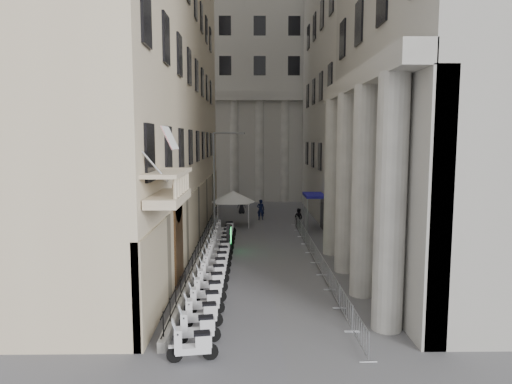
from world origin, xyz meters
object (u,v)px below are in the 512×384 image
(scooter_0, at_px, (193,361))
(pedestrian_b, at_px, (299,218))
(pedestrian_a, at_px, (261,210))
(security_tent, at_px, (234,197))
(info_kiosk, at_px, (229,238))
(street_lamp, at_px, (218,175))

(scooter_0, bearing_deg, pedestrian_b, -23.04)
(scooter_0, distance_m, pedestrian_a, 27.48)
(security_tent, relative_size, info_kiosk, 2.06)
(pedestrian_b, bearing_deg, pedestrian_a, -5.95)
(street_lamp, distance_m, pedestrian_a, 8.85)
(pedestrian_b, bearing_deg, scooter_0, 119.11)
(security_tent, relative_size, street_lamp, 0.47)
(info_kiosk, bearing_deg, security_tent, 91.14)
(info_kiosk, height_order, pedestrian_a, pedestrian_a)
(street_lamp, bearing_deg, pedestrian_b, 48.50)
(info_kiosk, xyz_separation_m, pedestrian_a, (2.43, 12.10, 0.04))
(scooter_0, xyz_separation_m, street_lamp, (-0.54, 20.13, 4.78))
(street_lamp, distance_m, pedestrian_b, 8.48)
(pedestrian_b, bearing_deg, street_lamp, 71.24)
(street_lamp, xyz_separation_m, info_kiosk, (1.06, -4.93, -3.86))
(street_lamp, bearing_deg, info_kiosk, -56.97)
(street_lamp, bearing_deg, pedestrian_a, 84.93)
(security_tent, bearing_deg, pedestrian_b, -8.23)
(scooter_0, bearing_deg, security_tent, -9.80)
(scooter_0, height_order, pedestrian_b, pedestrian_b)
(scooter_0, height_order, pedestrian_a, pedestrian_a)
(scooter_0, relative_size, security_tent, 0.40)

